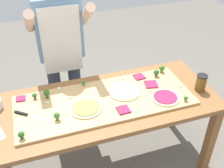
{
  "coord_description": "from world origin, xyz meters",
  "views": [
    {
      "loc": [
        -0.46,
        -1.61,
        2.12
      ],
      "look_at": [
        0.1,
        0.05,
        0.89
      ],
      "focal_mm": 43.36,
      "sensor_mm": 36.0,
      "label": 1
    }
  ],
  "objects": [
    {
      "name": "ground_plane",
      "position": [
        0.0,
        0.0,
        0.0
      ],
      "size": [
        8.0,
        8.0,
        0.0
      ],
      "primitive_type": "plane",
      "color": "#6B665B"
    },
    {
      "name": "pizza_slice_far_left",
      "position": [
        0.46,
        0.06,
        0.8
      ],
      "size": [
        0.12,
        0.12,
        0.01
      ],
      "primitive_type": "cube",
      "rotation": [
        0.0,
        0.0,
        -0.22
      ],
      "color": "#9E234C",
      "rests_on": "cutting_board"
    },
    {
      "name": "pizza_slice_far_right",
      "position": [
        0.41,
        0.2,
        0.8
      ],
      "size": [
        0.09,
        0.09,
        0.01
      ],
      "primitive_type": "cube",
      "rotation": [
        0.0,
        0.0,
        0.06
      ],
      "color": "#9E234C",
      "rests_on": "cutting_board"
    },
    {
      "name": "broccoli_floret_center_right",
      "position": [
        0.56,
        0.17,
        0.83
      ],
      "size": [
        0.05,
        0.05,
        0.07
      ],
      "color": "#366618",
      "rests_on": "cutting_board"
    },
    {
      "name": "pizza_whole_beet_magenta",
      "position": [
        0.48,
        -0.14,
        0.8
      ],
      "size": [
        0.23,
        0.23,
        0.02
      ],
      "color": "beige",
      "rests_on": "cutting_board"
    },
    {
      "name": "broccoli_floret_front_right",
      "position": [
        -0.5,
        0.19,
        0.82
      ],
      "size": [
        0.04,
        0.04,
        0.05
      ],
      "color": "#366618",
      "rests_on": "cutting_board"
    },
    {
      "name": "broccoli_floret_back_mid",
      "position": [
        0.63,
        0.22,
        0.83
      ],
      "size": [
        0.05,
        0.05,
        0.07
      ],
      "color": "#3F7220",
      "rests_on": "cutting_board"
    },
    {
      "name": "broccoli_floret_center_left",
      "position": [
        0.62,
        -0.22,
        0.82
      ],
      "size": [
        0.03,
        0.03,
        0.05
      ],
      "color": "#3F7220",
      "rests_on": "cutting_board"
    },
    {
      "name": "chefs_knife",
      "position": [
        -0.57,
        -0.0,
        0.8
      ],
      "size": [
        0.26,
        0.21,
        0.02
      ],
      "color": "#B7BABF",
      "rests_on": "cutting_board"
    },
    {
      "name": "cheese_crumble_a",
      "position": [
        -0.41,
        0.09,
        0.8
      ],
      "size": [
        0.02,
        0.02,
        0.02
      ],
      "primitive_type": "cube",
      "rotation": [
        0.0,
        0.0,
        1.05
      ],
      "color": "white",
      "rests_on": "cutting_board"
    },
    {
      "name": "pizza_slice_center",
      "position": [
        -0.61,
        0.21,
        0.8
      ],
      "size": [
        0.08,
        0.08,
        0.01
      ],
      "primitive_type": "cube",
      "rotation": [
        0.0,
        0.0,
        -0.11
      ],
      "color": "#9E234C",
      "rests_on": "cutting_board"
    },
    {
      "name": "broccoli_floret_back_left",
      "position": [
        -0.4,
        0.17,
        0.84
      ],
      "size": [
        0.05,
        0.05,
        0.07
      ],
      "color": "#366618",
      "rests_on": "cutting_board"
    },
    {
      "name": "sauce_jar",
      "position": [
        0.83,
        -0.11,
        0.85
      ],
      "size": [
        0.09,
        0.09,
        0.15
      ],
      "color": "brown",
      "rests_on": "prep_table"
    },
    {
      "name": "pizza_whole_pesto_green",
      "position": [
        -0.15,
        -0.06,
        0.8
      ],
      "size": [
        0.25,
        0.25,
        0.02
      ],
      "color": "beige",
      "rests_on": "cutting_board"
    },
    {
      "name": "cheese_crumble_b",
      "position": [
        -0.24,
        0.1,
        0.8
      ],
      "size": [
        0.02,
        0.02,
        0.01
      ],
      "primitive_type": "cube",
      "rotation": [
        0.0,
        0.0,
        1.23
      ],
      "color": "silver",
      "rests_on": "cutting_board"
    },
    {
      "name": "broccoli_floret_front_mid",
      "position": [
        -0.09,
        0.24,
        0.82
      ],
      "size": [
        0.03,
        0.03,
        0.05
      ],
      "color": "#3F7220",
      "rests_on": "cutting_board"
    },
    {
      "name": "cook_center",
      "position": [
        -0.2,
        0.62,
        1.0
      ],
      "size": [
        0.54,
        0.39,
        1.67
      ],
      "color": "#333847",
      "rests_on": "ground"
    },
    {
      "name": "cheese_crumble_c",
      "position": [
        -0.3,
        0.24,
        0.8
      ],
      "size": [
        0.02,
        0.02,
        0.02
      ],
      "primitive_type": "cube",
      "rotation": [
        0.0,
        0.0,
        0.03
      ],
      "color": "white",
      "rests_on": "cutting_board"
    },
    {
      "name": "cutting_board",
      "position": [
        0.02,
        0.0,
        0.78
      ],
      "size": [
        1.4,
        0.55,
        0.02
      ],
      "primitive_type": "cube",
      "color": "tan",
      "rests_on": "prep_table"
    },
    {
      "name": "prep_table",
      "position": [
        0.0,
        0.0,
        0.68
      ],
      "size": [
        1.87,
        0.77,
        0.77
      ],
      "color": "brown",
      "rests_on": "ground"
    },
    {
      "name": "cheese_crumble_d",
      "position": [
        0.4,
        -0.02,
        0.8
      ],
      "size": [
        0.02,
        0.02,
        0.02
      ],
      "primitive_type": "cube",
      "rotation": [
        0.0,
        0.0,
        1.41
      ],
      "color": "white",
      "rests_on": "cutting_board"
    },
    {
      "name": "pizza_whole_white_garlic",
      "position": [
        0.2,
        0.04,
        0.8
      ],
      "size": [
        0.26,
        0.26,
        0.02
      ],
      "color": "beige",
      "rests_on": "cutting_board"
    },
    {
      "name": "cheese_crumble_f",
      "position": [
        0.68,
        -0.05,
        0.8
      ],
      "size": [
        0.02,
        0.02,
        0.01
      ],
      "primitive_type": "cube",
      "rotation": [
        0.0,
        0.0,
        0.82
      ],
      "color": "silver",
      "rests_on": "cutting_board"
    },
    {
      "name": "broccoli_floret_back_right",
      "position": [
        -0.37,
        -0.12,
        0.83
      ],
      "size": [
        0.05,
        0.05,
        0.06
      ],
      "color": "#3F7220",
      "rests_on": "cutting_board"
    },
    {
      "name": "cheese_crumble_e",
      "position": [
        0.26,
        0.22,
        0.8
      ],
      "size": [
        0.02,
        0.02,
        0.02
      ],
      "primitive_type": "cube",
      "rotation": [
        0.0,
        0.0,
        1.05
      ],
      "color": "silver",
      "rests_on": "cutting_board"
    },
    {
      "name": "broccoli_floret_front_left",
      "position": [
        -0.62,
        -0.22,
        0.83
      ],
      "size": [
        0.04,
        0.04,
        0.06
      ],
      "color": "#366618",
      "rests_on": "cutting_board"
    },
    {
      "name": "pizza_slice_near_right",
      "position": [
        0.12,
        -0.17,
        0.8
      ],
      "size": [
        0.1,
        0.1,
        0.01
      ],
      "primitive_type": "cube",
      "rotation": [
        0.0,
        0.0,
        0.04
      ],
      "color": "#9E234C",
      "rests_on": "cutting_board"
    }
  ]
}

